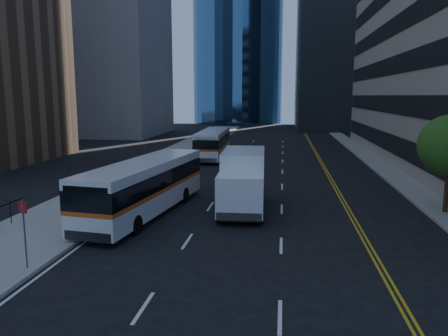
# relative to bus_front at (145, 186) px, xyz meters

# --- Properties ---
(ground) EXTENTS (160.00, 160.00, 0.00)m
(ground) POSITION_rel_bus_front_xyz_m (6.60, -5.95, -1.53)
(ground) COLOR black
(ground) RESTS_ON ground
(sidewalk_west) EXTENTS (5.00, 90.00, 0.15)m
(sidewalk_west) POSITION_rel_bus_front_xyz_m (-3.90, 19.05, -1.46)
(sidewalk_west) COLOR gray
(sidewalk_west) RESTS_ON ground
(sidewalk_east) EXTENTS (2.00, 90.00, 0.15)m
(sidewalk_east) POSITION_rel_bus_front_xyz_m (15.60, 19.05, -1.46)
(sidewalk_east) COLOR gray
(sidewalk_east) RESTS_ON ground
(midrise_west) EXTENTS (18.00, 18.00, 35.00)m
(midrise_west) POSITION_rel_bus_front_xyz_m (-21.40, 46.05, 15.97)
(midrise_west) COLOR gray
(midrise_west) RESTS_ON ground
(bus_front) EXTENTS (3.82, 11.11, 2.81)m
(bus_front) POSITION_rel_bus_front_xyz_m (0.00, 0.00, 0.00)
(bus_front) COLOR silver
(bus_front) RESTS_ON ground
(bus_rear) EXTENTS (2.60, 10.69, 2.74)m
(bus_rear) POSITION_rel_bus_front_xyz_m (0.17, 21.44, -0.04)
(bus_rear) COLOR white
(bus_rear) RESTS_ON ground
(box_truck) EXTENTS (2.53, 6.70, 3.17)m
(box_truck) POSITION_rel_bus_front_xyz_m (4.97, 1.65, 0.14)
(box_truck) COLOR white
(box_truck) RESTS_ON ground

